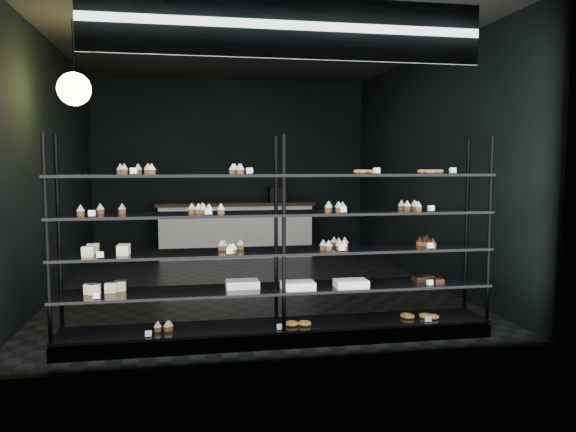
# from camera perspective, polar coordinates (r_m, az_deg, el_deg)

# --- Properties ---
(room) EXTENTS (5.01, 6.01, 3.20)m
(room) POSITION_cam_1_polar(r_m,az_deg,el_deg) (7.55, -3.95, 4.88)
(room) COLOR black
(room) RESTS_ON ground
(display_shelf) EXTENTS (4.00, 0.50, 1.91)m
(display_shelf) POSITION_cam_1_polar(r_m,az_deg,el_deg) (5.21, -1.15, -6.00)
(display_shelf) COLOR black
(display_shelf) RESTS_ON room
(signage) EXTENTS (3.30, 0.05, 0.50)m
(signage) POSITION_cam_1_polar(r_m,az_deg,el_deg) (4.78, 0.06, 18.61)
(signage) COLOR #0C0C3F
(signage) RESTS_ON room
(pendant_lamp) EXTENTS (0.35, 0.35, 0.91)m
(pendant_lamp) POSITION_cam_1_polar(r_m,az_deg,el_deg) (6.54, -20.90, 11.97)
(pendant_lamp) COLOR black
(pendant_lamp) RESTS_ON room
(service_counter) EXTENTS (2.78, 0.65, 1.23)m
(service_counter) POSITION_cam_1_polar(r_m,az_deg,el_deg) (10.10, -5.30, -1.28)
(service_counter) COLOR white
(service_counter) RESTS_ON room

